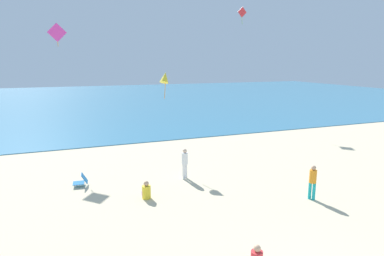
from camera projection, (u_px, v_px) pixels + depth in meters
The scene contains 9 objects.
ground_plane at pixel (184, 183), 15.89m from camera, with size 120.00×120.00×0.00m, color beige.
ocean_water at pixel (102, 99), 51.25m from camera, with size 120.00×60.00×0.05m, color teal.
beach_chair_far_left at pixel (81, 181), 15.49m from camera, with size 0.71×0.59×0.60m.
person_0 at pixel (185, 161), 16.34m from camera, with size 0.43×0.43×1.56m.
person_4 at pixel (313, 180), 13.87m from camera, with size 0.42×0.42×1.51m.
person_7 at pixel (146, 192), 14.11m from camera, with size 0.40×0.65×0.79m.
kite_red at pixel (242, 12), 30.71m from camera, with size 0.96×0.14×1.59m.
kite_yellow at pixel (165, 77), 18.57m from camera, with size 0.84×0.84×1.58m.
kite_magenta at pixel (57, 33), 20.36m from camera, with size 1.16×0.05×1.45m.
Camera 1 is at (-4.99, -4.19, 5.79)m, focal length 30.56 mm.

